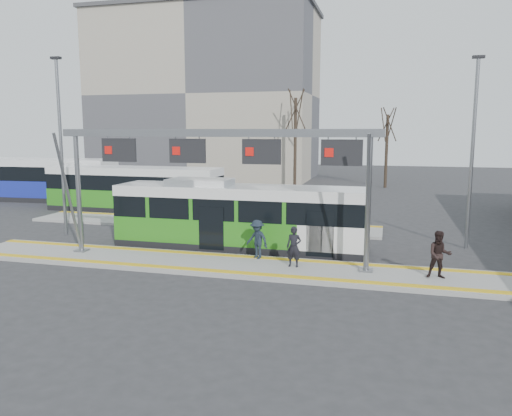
{
  "coord_description": "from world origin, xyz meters",
  "views": [
    {
      "loc": [
        6.15,
        -18.03,
        5.3
      ],
      "look_at": [
        0.57,
        3.0,
        1.9
      ],
      "focal_mm": 35.0,
      "sensor_mm": 36.0,
      "label": 1
    }
  ],
  "objects_px": {
    "passenger_c": "(257,239)",
    "gantry": "(215,156)",
    "passenger_b": "(439,255)",
    "hero_bus": "(239,217)",
    "passenger_a": "(294,247)"
  },
  "relations": [
    {
      "from": "hero_bus",
      "to": "passenger_b",
      "type": "xyz_separation_m",
      "value": [
        8.27,
        -3.16,
        -0.43
      ]
    },
    {
      "from": "passenger_c",
      "to": "hero_bus",
      "type": "bearing_deg",
      "value": 147.5
    },
    {
      "from": "hero_bus",
      "to": "passenger_b",
      "type": "bearing_deg",
      "value": -20.93
    },
    {
      "from": "hero_bus",
      "to": "passenger_b",
      "type": "height_order",
      "value": "hero_bus"
    },
    {
      "from": "hero_bus",
      "to": "passenger_c",
      "type": "bearing_deg",
      "value": -56.86
    },
    {
      "from": "gantry",
      "to": "passenger_c",
      "type": "distance_m",
      "value": 3.76
    },
    {
      "from": "passenger_a",
      "to": "passenger_b",
      "type": "xyz_separation_m",
      "value": [
        5.2,
        -0.18,
        0.07
      ]
    },
    {
      "from": "gantry",
      "to": "passenger_b",
      "type": "relative_size",
      "value": 7.71
    },
    {
      "from": "gantry",
      "to": "hero_bus",
      "type": "relative_size",
      "value": 1.15
    },
    {
      "from": "passenger_c",
      "to": "gantry",
      "type": "bearing_deg",
      "value": -128.2
    },
    {
      "from": "passenger_a",
      "to": "passenger_b",
      "type": "height_order",
      "value": "passenger_b"
    },
    {
      "from": "passenger_b",
      "to": "passenger_c",
      "type": "bearing_deg",
      "value": 167.34
    },
    {
      "from": "passenger_a",
      "to": "gantry",
      "type": "bearing_deg",
      "value": -178.59
    },
    {
      "from": "passenger_a",
      "to": "passenger_c",
      "type": "height_order",
      "value": "passenger_c"
    },
    {
      "from": "passenger_a",
      "to": "passenger_c",
      "type": "xyz_separation_m",
      "value": [
        -1.66,
        0.82,
        0.02
      ]
    }
  ]
}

